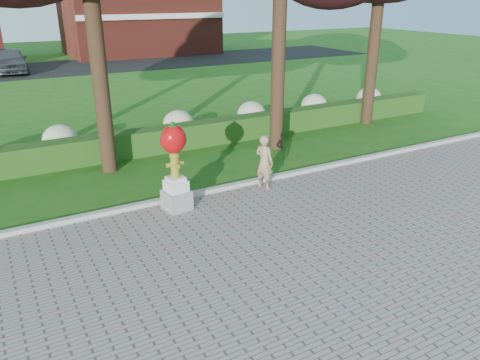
{
  "coord_description": "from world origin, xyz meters",
  "views": [
    {
      "loc": [
        -4.89,
        -7.16,
        4.85
      ],
      "look_at": [
        -0.38,
        1.0,
        1.13
      ],
      "focal_mm": 35.0,
      "sensor_mm": 36.0,
      "label": 1
    }
  ],
  "objects": [
    {
      "name": "ground",
      "position": [
        0.0,
        0.0,
        0.0
      ],
      "size": [
        100.0,
        100.0,
        0.0
      ],
      "primitive_type": "plane",
      "color": "#235916",
      "rests_on": "ground"
    },
    {
      "name": "curb",
      "position": [
        0.0,
        3.0,
        0.07
      ],
      "size": [
        40.0,
        0.18,
        0.15
      ],
      "primitive_type": "cube",
      "color": "#ADADA5",
      "rests_on": "ground"
    },
    {
      "name": "hydrant_sculpture",
      "position": [
        -1.28,
        2.5,
        1.17
      ],
      "size": [
        0.65,
        0.65,
        2.13
      ],
      "rotation": [
        0.0,
        0.0,
        0.14
      ],
      "color": "gray",
      "rests_on": "walkway"
    },
    {
      "name": "parked_car",
      "position": [
        -2.88,
        27.45,
        0.82
      ],
      "size": [
        2.07,
        4.77,
        1.6
      ],
      "primitive_type": "imported",
      "rotation": [
        0.0,
        0.0,
        -0.04
      ],
      "color": "#414349",
      "rests_on": "street"
    },
    {
      "name": "street",
      "position": [
        0.0,
        28.0,
        0.01
      ],
      "size": [
        50.0,
        8.0,
        0.02
      ],
      "primitive_type": "cube",
      "color": "black",
      "rests_on": "ground"
    },
    {
      "name": "building_right",
      "position": [
        8.0,
        34.0,
        3.2
      ],
      "size": [
        12.0,
        8.0,
        6.4
      ],
      "primitive_type": "cube",
      "color": "maroon",
      "rests_on": "ground"
    },
    {
      "name": "lawn_hedge",
      "position": [
        0.0,
        7.0,
        0.4
      ],
      "size": [
        24.0,
        0.7,
        0.8
      ],
      "primitive_type": "cube",
      "color": "#1F4313",
      "rests_on": "ground"
    },
    {
      "name": "woman",
      "position": [
        1.23,
        2.6,
        0.77
      ],
      "size": [
        0.53,
        0.62,
        1.46
      ],
      "primitive_type": "imported",
      "rotation": [
        0.0,
        0.0,
        1.97
      ],
      "color": "#9F7C5B",
      "rests_on": "walkway"
    },
    {
      "name": "hydrangea_row",
      "position": [
        0.57,
        8.0,
        0.55
      ],
      "size": [
        20.1,
        1.1,
        0.99
      ],
      "color": "beige",
      "rests_on": "ground"
    }
  ]
}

